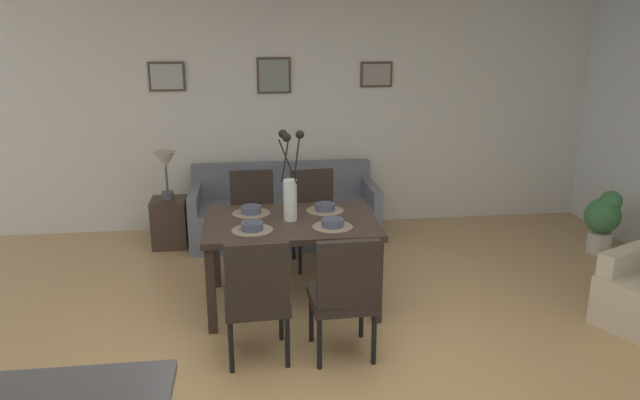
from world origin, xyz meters
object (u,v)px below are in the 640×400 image
object	(u,v)px
framed_picture_center	(274,76)
potted_plant	(603,218)
bowl_near_right	(251,209)
dining_chair_near_right	(253,214)
table_lamp	(166,164)
dining_table	(291,230)
bowl_far_left	(333,222)
framed_picture_left	(167,77)
bowl_near_left	(252,225)
bowl_far_right	(325,206)
framed_picture_right	(376,75)
dining_chair_near_left	(257,294)
sofa	(284,215)
dining_chair_far_right	(314,213)
dining_chair_far_left	(344,291)
side_table	(170,222)
centerpiece_vase	(290,187)

from	to	relation	value
framed_picture_center	potted_plant	size ratio (longest dim) A/B	0.59
bowl_near_right	dining_chair_near_right	bearing A→B (deg)	88.08
table_lamp	framed_picture_center	world-z (taller)	framed_picture_center
dining_table	bowl_far_left	world-z (taller)	bowl_far_left
table_lamp	framed_picture_left	size ratio (longest dim) A/B	1.31
dining_chair_near_right	bowl_near_left	world-z (taller)	dining_chair_near_right
bowl_far_left	bowl_far_right	xyz separation A→B (m)	(0.00, 0.44, 0.00)
framed_picture_right	dining_chair_near_left	bearing A→B (deg)	-116.17
sofa	potted_plant	xyz separation A→B (m)	(3.22, -0.85, 0.09)
dining_chair_near_right	framed_picture_right	bearing A→B (deg)	38.90
dining_chair_near_left	bowl_near_right	bearing A→B (deg)	90.55
bowl_near_right	framed_picture_center	size ratio (longest dim) A/B	0.43
bowl_far_right	framed_picture_right	world-z (taller)	framed_picture_right
bowl_far_left	framed_picture_center	size ratio (longest dim) A/B	0.43
bowl_near_left	bowl_near_right	size ratio (longest dim) A/B	1.00
dining_chair_far_right	bowl_near_right	xyz separation A→B (m)	(-0.62, -0.67, 0.27)
bowl_far_right	table_lamp	size ratio (longest dim) A/B	0.33
dining_chair_near_right	sofa	size ratio (longest dim) A/B	0.46
dining_table	bowl_far_right	xyz separation A→B (m)	(0.32, 0.22, 0.13)
sofa	framed_picture_left	bearing A→B (deg)	158.35
sofa	potted_plant	size ratio (longest dim) A/B	2.98
dining_chair_far_left	side_table	size ratio (longest dim) A/B	1.77
dining_chair_far_left	framed_picture_left	size ratio (longest dim) A/B	2.36
dining_table	dining_chair_far_right	distance (m)	0.95
side_table	framed_picture_right	world-z (taller)	framed_picture_right
dining_chair_far_right	side_table	distance (m)	1.63
bowl_near_left	framed_picture_left	bearing A→B (deg)	110.07
dining_chair_near_left	framed_picture_right	world-z (taller)	framed_picture_right
dining_chair_far_left	dining_chair_far_right	xyz separation A→B (m)	(0.01, 1.81, 0.00)
framed_picture_left	potted_plant	size ratio (longest dim) A/B	0.58
dining_chair_near_left	dining_chair_far_left	bearing A→B (deg)	-3.18
centerpiece_vase	framed_picture_left	bearing A→B (deg)	119.03
table_lamp	dining_chair_far_left	bearing A→B (deg)	-59.36
bowl_near_left	sofa	world-z (taller)	bowl_near_left
sofa	framed_picture_right	world-z (taller)	framed_picture_right
centerpiece_vase	framed_picture_right	bearing A→B (deg)	61.01
dining_chair_far_left	bowl_far_right	distance (m)	1.17
bowl_far_right	potted_plant	size ratio (longest dim) A/B	0.25
dining_chair_near_left	dining_chair_near_right	xyz separation A→B (m)	(0.01, 1.81, 0.00)
bowl_near_right	framed_picture_right	world-z (taller)	framed_picture_right
dining_chair_near_right	framed_picture_left	distance (m)	1.91
bowl_near_right	side_table	bearing A→B (deg)	122.75
dining_chair_far_right	dining_table	bearing A→B (deg)	-108.76
dining_table	sofa	size ratio (longest dim) A/B	0.70
dining_chair_far_right	framed_picture_right	size ratio (longest dim) A/B	2.54
dining_chair_near_right	dining_chair_far_left	size ratio (longest dim) A/B	1.00
bowl_near_left	bowl_far_left	distance (m)	0.63
side_table	bowl_far_right	bearing A→B (deg)	-41.81
side_table	potted_plant	xyz separation A→B (m)	(4.44, -0.78, 0.11)
bowl_near_left	framed_picture_right	xyz separation A→B (m)	(1.47, 2.31, 0.96)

